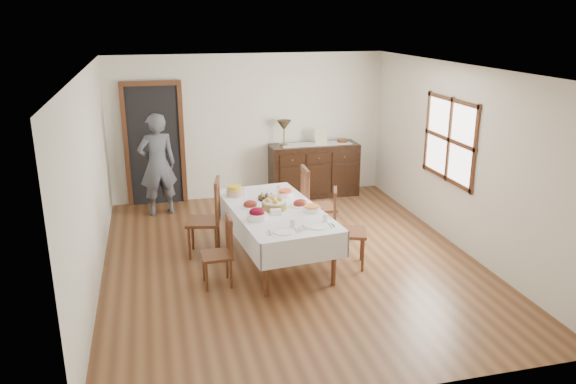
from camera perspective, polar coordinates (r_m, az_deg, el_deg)
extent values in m
plane|color=brown|center=(7.84, 0.18, -6.85)|extent=(6.00, 6.00, 0.00)
cube|color=white|center=(7.17, 0.20, 12.44)|extent=(5.00, 6.00, 0.02)
cube|color=white|center=(10.26, -3.93, 6.63)|extent=(5.00, 0.02, 2.60)
cube|color=white|center=(4.71, 9.19, -7.02)|extent=(5.00, 0.02, 2.60)
cube|color=white|center=(7.23, -19.41, 0.97)|extent=(0.02, 6.00, 2.60)
cube|color=white|center=(8.35, 17.10, 3.34)|extent=(0.02, 6.00, 2.60)
cube|color=white|center=(8.55, 16.13, 5.13)|extent=(0.02, 1.30, 1.10)
cube|color=#552E1A|center=(8.54, 16.06, 5.12)|extent=(0.03, 1.46, 1.26)
cube|color=black|center=(10.12, -13.40, 4.59)|extent=(0.90, 0.06, 2.10)
cube|color=#552E1A|center=(10.10, -13.40, 4.57)|extent=(1.04, 0.08, 2.18)
cube|color=white|center=(7.54, -1.29, -1.82)|extent=(1.31, 2.28, 0.04)
cylinder|color=#552E1A|center=(6.73, -2.28, -7.89)|extent=(0.06, 0.06, 0.70)
cylinder|color=#552E1A|center=(7.03, 4.69, -6.79)|extent=(0.06, 0.06, 0.70)
cylinder|color=#552E1A|center=(8.40, -6.23, -2.67)|extent=(0.06, 0.06, 0.70)
cylinder|color=#552E1A|center=(8.64, -0.50, -1.98)|extent=(0.06, 0.06, 0.70)
cube|color=white|center=(7.44, -5.33, -3.37)|extent=(0.26, 2.20, 0.34)
cube|color=white|center=(7.77, 2.58, -2.38)|extent=(0.26, 2.20, 0.34)
cube|color=white|center=(6.63, 1.80, -5.98)|extent=(1.12, 0.14, 0.34)
cube|color=white|center=(8.57, -3.66, -0.46)|extent=(1.12, 0.14, 0.34)
cube|color=#552E1A|center=(7.04, -7.27, -6.41)|extent=(0.38, 0.38, 0.04)
cylinder|color=#552E1A|center=(7.24, -8.57, -7.57)|extent=(0.03, 0.03, 0.38)
cylinder|color=#552E1A|center=(6.97, -8.25, -8.59)|extent=(0.03, 0.03, 0.38)
cylinder|color=#552E1A|center=(7.28, -6.20, -7.34)|extent=(0.03, 0.03, 0.38)
cylinder|color=#552E1A|center=(7.01, -5.79, -8.34)|extent=(0.03, 0.03, 0.38)
cylinder|color=#552E1A|center=(7.11, -6.19, -3.95)|extent=(0.04, 0.04, 0.50)
cylinder|color=#552E1A|center=(6.82, -5.74, -4.90)|extent=(0.04, 0.04, 0.50)
cube|color=#552E1A|center=(6.89, -6.03, -2.77)|extent=(0.05, 0.36, 0.07)
cylinder|color=#552E1A|center=(7.04, -6.08, -4.31)|extent=(0.02, 0.02, 0.41)
cylinder|color=#552E1A|center=(6.97, -5.97, -4.55)|extent=(0.02, 0.02, 0.41)
cylinder|color=#552E1A|center=(6.90, -5.86, -4.79)|extent=(0.02, 0.02, 0.41)
cube|color=#552E1A|center=(7.91, -8.60, -2.99)|extent=(0.54, 0.54, 0.04)
cylinder|color=#552E1A|center=(8.19, -9.67, -4.22)|extent=(0.04, 0.04, 0.47)
cylinder|color=#552E1A|center=(7.86, -10.00, -5.22)|extent=(0.04, 0.04, 0.47)
cylinder|color=#552E1A|center=(8.15, -7.08, -4.21)|extent=(0.04, 0.04, 0.47)
cylinder|color=#552E1A|center=(7.81, -7.30, -5.21)|extent=(0.04, 0.04, 0.47)
cylinder|color=#552E1A|center=(7.97, -7.07, -0.44)|extent=(0.04, 0.04, 0.61)
cylinder|color=#552E1A|center=(7.60, -7.30, -1.35)|extent=(0.04, 0.04, 0.61)
cube|color=#552E1A|center=(7.71, -7.26, 0.96)|extent=(0.13, 0.44, 0.09)
cylinder|color=#552E1A|center=(7.89, -7.12, -0.81)|extent=(0.02, 0.02, 0.50)
cylinder|color=#552E1A|center=(7.79, -7.18, -1.04)|extent=(0.02, 0.02, 0.50)
cylinder|color=#552E1A|center=(7.70, -7.24, -1.27)|extent=(0.02, 0.02, 0.50)
cube|color=#552E1A|center=(7.53, 6.25, -4.10)|extent=(0.56, 0.56, 0.04)
cylinder|color=#552E1A|center=(7.47, 7.60, -6.40)|extent=(0.04, 0.04, 0.46)
cylinder|color=#552E1A|center=(7.80, 7.48, -5.33)|extent=(0.04, 0.04, 0.46)
cylinder|color=#552E1A|center=(7.46, 4.83, -6.34)|extent=(0.04, 0.04, 0.46)
cylinder|color=#552E1A|center=(7.79, 4.83, -5.27)|extent=(0.04, 0.04, 0.46)
cylinder|color=#552E1A|center=(7.24, 4.77, -2.44)|extent=(0.04, 0.04, 0.59)
cylinder|color=#552E1A|center=(7.60, 4.78, -1.46)|extent=(0.04, 0.04, 0.59)
cube|color=#552E1A|center=(7.34, 4.83, -0.07)|extent=(0.18, 0.41, 0.08)
cylinder|color=#552E1A|center=(7.34, 4.77, -2.34)|extent=(0.02, 0.02, 0.49)
cylinder|color=#552E1A|center=(7.43, 4.77, -2.09)|extent=(0.02, 0.02, 0.49)
cylinder|color=#552E1A|center=(7.52, 4.77, -1.85)|extent=(0.02, 0.02, 0.49)
cube|color=#552E1A|center=(8.37, 3.14, -1.57)|extent=(0.49, 0.49, 0.04)
cylinder|color=#552E1A|center=(8.34, 4.69, -3.59)|extent=(0.04, 0.04, 0.48)
cylinder|color=#552E1A|center=(8.68, 4.02, -2.71)|extent=(0.04, 0.04, 0.48)
cylinder|color=#552E1A|center=(8.25, 2.16, -3.78)|extent=(0.04, 0.04, 0.48)
cylinder|color=#552E1A|center=(8.59, 1.58, -2.88)|extent=(0.04, 0.04, 0.48)
cylinder|color=#552E1A|center=(8.04, 2.07, -0.04)|extent=(0.04, 0.04, 0.62)
cylinder|color=#552E1A|center=(8.42, 1.45, 0.77)|extent=(0.04, 0.04, 0.62)
cube|color=#552E1A|center=(8.15, 1.77, 2.16)|extent=(0.07, 0.45, 0.09)
cylinder|color=#552E1A|center=(8.14, 1.91, 0.02)|extent=(0.02, 0.02, 0.51)
cylinder|color=#552E1A|center=(8.24, 1.75, 0.23)|extent=(0.02, 0.02, 0.51)
cylinder|color=#552E1A|center=(8.33, 1.60, 0.43)|extent=(0.02, 0.02, 0.51)
cube|color=black|center=(10.44, 2.64, 2.26)|extent=(1.63, 0.54, 0.98)
cube|color=black|center=(9.97, 0.43, 3.29)|extent=(0.46, 0.02, 0.20)
sphere|color=brown|center=(9.96, 0.46, 3.26)|extent=(0.03, 0.03, 0.03)
cube|color=black|center=(10.10, 3.12, 3.45)|extent=(0.46, 0.02, 0.20)
sphere|color=brown|center=(10.08, 3.15, 3.42)|extent=(0.03, 0.03, 0.03)
cube|color=black|center=(10.25, 5.73, 3.60)|extent=(0.46, 0.02, 0.20)
sphere|color=brown|center=(10.23, 5.77, 3.57)|extent=(0.03, 0.03, 0.03)
imported|color=#4E515B|center=(9.56, -13.14, 3.06)|extent=(0.65, 0.49, 1.84)
cylinder|color=brown|center=(7.48, -1.45, -1.43)|extent=(0.33, 0.33, 0.09)
cylinder|color=silver|center=(7.46, -1.45, -1.01)|extent=(0.30, 0.30, 0.02)
sphere|color=gold|center=(7.47, -0.83, -0.75)|extent=(0.08, 0.08, 0.08)
sphere|color=gold|center=(7.53, -1.59, -0.60)|extent=(0.08, 0.08, 0.08)
sphere|color=gold|center=(7.43, -2.07, -0.84)|extent=(0.08, 0.08, 0.08)
sphere|color=gold|center=(7.37, -1.31, -0.99)|extent=(0.08, 0.08, 0.08)
cylinder|color=black|center=(7.89, -2.18, -0.60)|extent=(0.25, 0.25, 0.04)
ellipsoid|color=pink|center=(7.89, -1.70, -0.24)|extent=(0.05, 0.05, 0.06)
ellipsoid|color=#84E4FF|center=(7.94, -2.13, -0.13)|extent=(0.05, 0.05, 0.06)
ellipsoid|color=#88CD63|center=(7.90, -2.64, -0.22)|extent=(0.05, 0.05, 0.06)
ellipsoid|color=#F7894B|center=(7.82, -2.52, -0.40)|extent=(0.05, 0.05, 0.06)
ellipsoid|color=#CD92E4|center=(7.82, -1.93, -0.41)|extent=(0.05, 0.05, 0.06)
cylinder|color=white|center=(7.60, -3.86, -1.47)|extent=(0.28, 0.28, 0.01)
ellipsoid|color=maroon|center=(7.59, -3.86, -1.26)|extent=(0.19, 0.16, 0.11)
cylinder|color=white|center=(7.63, 1.25, -1.36)|extent=(0.29, 0.29, 0.01)
ellipsoid|color=maroon|center=(7.62, 1.25, -1.15)|extent=(0.19, 0.16, 0.11)
cylinder|color=white|center=(7.13, -3.16, -2.49)|extent=(0.26, 0.26, 0.08)
ellipsoid|color=maroon|center=(7.11, -3.17, -2.03)|extent=(0.20, 0.17, 0.11)
cylinder|color=white|center=(8.01, -0.29, -0.22)|extent=(0.22, 0.22, 0.07)
cylinder|color=#F65623|center=(8.00, -0.29, 0.11)|extent=(0.18, 0.18, 0.03)
cylinder|color=#CFA98D|center=(8.07, -5.43, -0.02)|extent=(0.24, 0.24, 0.10)
cylinder|color=gold|center=(8.05, -5.44, 0.46)|extent=(0.20, 0.20, 0.04)
cylinder|color=white|center=(7.42, 2.45, -1.76)|extent=(0.23, 0.23, 0.05)
cylinder|color=orange|center=(7.40, 2.45, -1.47)|extent=(0.20, 0.20, 0.02)
cube|color=white|center=(7.30, -1.26, -2.02)|extent=(0.15, 0.10, 0.07)
cylinder|color=white|center=(6.72, -0.45, -4.05)|extent=(0.25, 0.25, 0.01)
cube|color=silver|center=(6.68, -1.87, -4.20)|extent=(0.09, 0.13, 0.01)
cube|color=#BABABE|center=(6.68, -1.87, -4.15)|extent=(0.03, 0.16, 0.01)
cube|color=#BABABE|center=(6.76, 0.88, -3.95)|extent=(0.03, 0.18, 0.01)
cube|color=#BABABE|center=(6.77, 1.20, -3.92)|extent=(0.03, 0.14, 0.01)
cylinder|color=white|center=(6.87, 0.48, -3.15)|extent=(0.07, 0.07, 0.10)
cylinder|color=white|center=(6.89, 3.01, -3.50)|extent=(0.25, 0.25, 0.01)
cube|color=silver|center=(6.85, 1.65, -3.65)|extent=(0.09, 0.13, 0.01)
cube|color=#BABABE|center=(6.85, 1.65, -3.60)|extent=(0.03, 0.16, 0.01)
cube|color=#BABABE|center=(6.94, 4.28, -3.40)|extent=(0.03, 0.18, 0.01)
cube|color=#BABABE|center=(6.95, 4.59, -3.37)|extent=(0.03, 0.14, 0.01)
cylinder|color=white|center=(7.05, 3.83, -2.63)|extent=(0.07, 0.07, 0.10)
cylinder|color=white|center=(8.10, -4.47, 0.10)|extent=(0.07, 0.07, 0.11)
cylinder|color=white|center=(8.22, -0.87, 0.36)|extent=(0.07, 0.07, 0.10)
cube|color=silver|center=(10.33, 2.84, 4.92)|extent=(1.30, 0.35, 0.01)
cylinder|color=brown|center=(10.20, -0.41, 4.82)|extent=(0.12, 0.12, 0.03)
cylinder|color=brown|center=(10.17, -0.41, 5.59)|extent=(0.02, 0.02, 0.25)
cone|color=#3D311D|center=(10.12, -0.41, 6.78)|extent=(0.26, 0.26, 0.18)
cube|color=beige|center=(10.26, 3.37, 5.59)|extent=(0.22, 0.08, 0.28)
cylinder|color=#552E1A|center=(10.51, 5.56, 5.21)|extent=(0.20, 0.20, 0.06)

